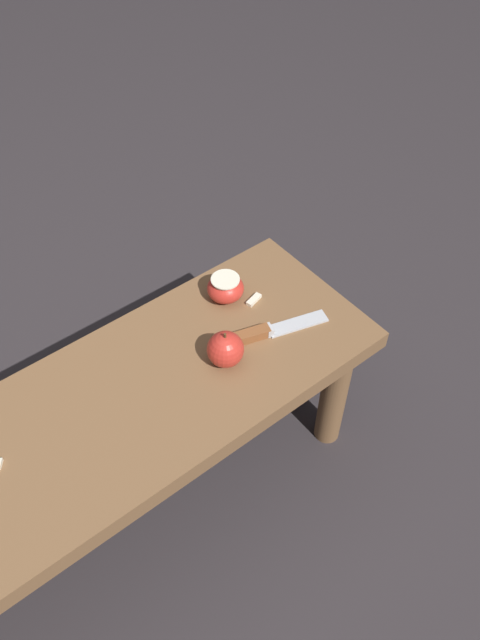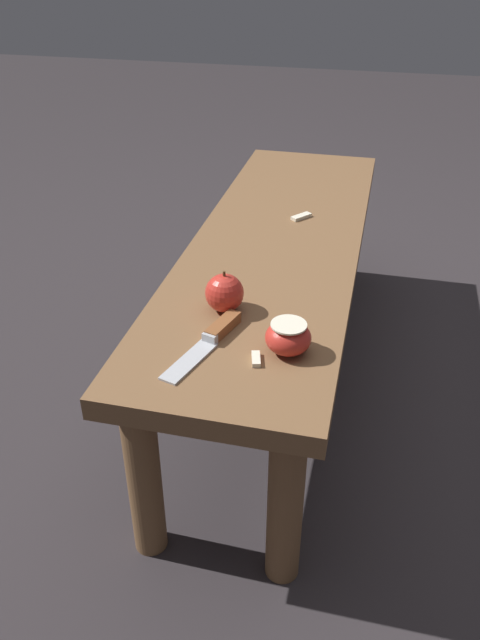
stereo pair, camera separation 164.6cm
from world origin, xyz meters
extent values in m
plane|color=#2D282B|center=(0.00, 0.00, 0.00)|extent=(8.00, 8.00, 0.00)
cube|color=brown|center=(0.00, 0.00, 0.37)|extent=(1.24, 0.37, 0.04)
cylinder|color=brown|center=(-0.56, -0.12, 0.17)|extent=(0.06, 0.06, 0.35)
cylinder|color=brown|center=(-0.56, 0.12, 0.17)|extent=(0.06, 0.06, 0.35)
cube|color=#B7BABF|center=(-0.49, 0.05, 0.39)|extent=(0.13, 0.07, 0.00)
cube|color=#B7BABF|center=(-0.43, 0.04, 0.39)|extent=(0.02, 0.03, 0.02)
cube|color=brown|center=(-0.39, 0.02, 0.40)|extent=(0.09, 0.05, 0.02)
sphere|color=red|center=(-0.32, 0.04, 0.42)|extent=(0.07, 0.07, 0.07)
cylinder|color=#4C3319|center=(-0.32, 0.04, 0.46)|extent=(0.00, 0.00, 0.01)
ellipsoid|color=red|center=(-0.43, -0.10, 0.41)|extent=(0.08, 0.08, 0.05)
cylinder|color=silver|center=(-0.43, -0.10, 0.44)|extent=(0.06, 0.06, 0.00)
cube|color=silver|center=(-0.47, -0.05, 0.39)|extent=(0.04, 0.02, 0.01)
camera|label=1|loc=(0.11, 0.63, 1.32)|focal=35.00mm
camera|label=2|loc=(-1.26, -0.21, 0.98)|focal=35.00mm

